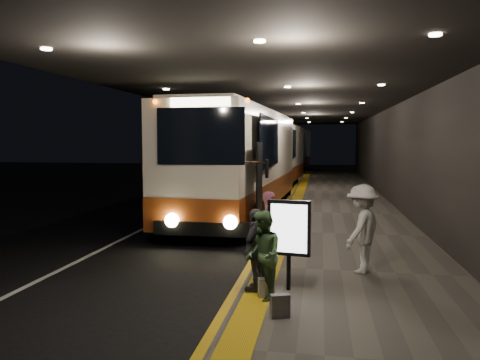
% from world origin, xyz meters
% --- Properties ---
extents(ground, '(90.00, 90.00, 0.00)m').
position_xyz_m(ground, '(0.00, 0.00, 0.00)').
color(ground, black).
extents(lane_line_white, '(0.12, 50.00, 0.01)m').
position_xyz_m(lane_line_white, '(-1.80, 5.00, 0.01)').
color(lane_line_white, silver).
rests_on(lane_line_white, ground).
extents(kerb_stripe_yellow, '(0.18, 50.00, 0.01)m').
position_xyz_m(kerb_stripe_yellow, '(2.35, 5.00, 0.01)').
color(kerb_stripe_yellow, gold).
rests_on(kerb_stripe_yellow, ground).
extents(sidewalk, '(4.50, 50.00, 0.15)m').
position_xyz_m(sidewalk, '(4.75, 5.00, 0.07)').
color(sidewalk, '#514C44').
rests_on(sidewalk, ground).
extents(tactile_strip, '(0.50, 50.00, 0.01)m').
position_xyz_m(tactile_strip, '(2.85, 5.00, 0.16)').
color(tactile_strip, gold).
rests_on(tactile_strip, sidewalk).
extents(terminal_wall, '(0.10, 50.00, 6.00)m').
position_xyz_m(terminal_wall, '(7.00, 5.00, 3.00)').
color(terminal_wall, black).
rests_on(terminal_wall, ground).
extents(support_columns, '(0.80, 24.80, 4.40)m').
position_xyz_m(support_columns, '(-1.50, 4.00, 2.20)').
color(support_columns, black).
rests_on(support_columns, ground).
extents(canopy, '(9.00, 50.00, 0.40)m').
position_xyz_m(canopy, '(2.50, 5.00, 4.60)').
color(canopy, black).
rests_on(canopy, support_columns).
extents(coach_main, '(3.28, 12.98, 4.02)m').
position_xyz_m(coach_main, '(0.86, 5.02, 1.93)').
color(coach_main, '#EFE1C8').
rests_on(coach_main, ground).
extents(coach_second, '(3.21, 12.38, 3.85)m').
position_xyz_m(coach_second, '(1.08, 15.72, 1.85)').
color(coach_second, '#EFE1C8').
rests_on(coach_second, ground).
extents(coach_third, '(3.46, 12.66, 3.93)m').
position_xyz_m(coach_third, '(1.10, 31.63, 1.89)').
color(coach_third, '#EFE1C8').
rests_on(coach_third, ground).
extents(passenger_boarding, '(0.42, 0.60, 1.57)m').
position_xyz_m(passenger_boarding, '(2.80, -2.38, 0.94)').
color(passenger_boarding, '#A34C70').
rests_on(passenger_boarding, sidewalk).
extents(passenger_waiting_green, '(0.71, 0.87, 1.54)m').
position_xyz_m(passenger_waiting_green, '(2.97, -5.23, 0.92)').
color(passenger_waiting_green, '#416538').
rests_on(passenger_waiting_green, sidewalk).
extents(passenger_waiting_white, '(1.06, 1.31, 1.85)m').
position_xyz_m(passenger_waiting_white, '(4.80, -3.24, 1.07)').
color(passenger_waiting_white, silver).
rests_on(passenger_waiting_white, sidewalk).
extents(passenger_waiting_grey, '(0.72, 0.99, 1.52)m').
position_xyz_m(passenger_waiting_grey, '(2.80, -4.80, 0.91)').
color(passenger_waiting_grey, '#424145').
rests_on(passenger_waiting_grey, sidewalk).
extents(bag_polka, '(0.32, 0.22, 0.36)m').
position_xyz_m(bag_polka, '(3.34, -6.03, 0.33)').
color(bag_polka, black).
rests_on(bag_polka, sidewalk).
extents(bag_plain, '(0.31, 0.24, 0.34)m').
position_xyz_m(bag_plain, '(3.02, -5.15, 0.32)').
color(bag_plain, '#AFAAA4').
rests_on(bag_plain, sidewalk).
extents(info_sign, '(0.79, 0.23, 1.66)m').
position_xyz_m(info_sign, '(3.38, -4.66, 1.27)').
color(info_sign, black).
rests_on(info_sign, sidewalk).
extents(stanchion_post, '(0.05, 0.05, 1.05)m').
position_xyz_m(stanchion_post, '(2.87, -2.29, 0.67)').
color(stanchion_post, black).
rests_on(stanchion_post, sidewalk).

